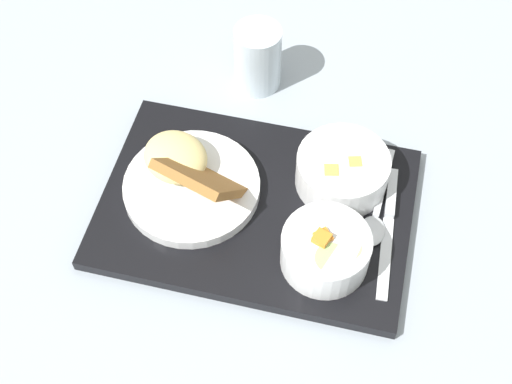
# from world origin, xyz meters

# --- Properties ---
(ground_plane) EXTENTS (4.00, 4.00, 0.00)m
(ground_plane) POSITION_xyz_m (0.00, 0.00, 0.00)
(ground_plane) COLOR #99A3AD
(serving_tray) EXTENTS (0.46, 0.34, 0.02)m
(serving_tray) POSITION_xyz_m (0.00, 0.00, 0.01)
(serving_tray) COLOR black
(serving_tray) RESTS_ON ground_plane
(bowl_salad) EXTENTS (0.12, 0.12, 0.07)m
(bowl_salad) POSITION_xyz_m (-0.10, 0.08, 0.05)
(bowl_salad) COLOR white
(bowl_salad) RESTS_ON serving_tray
(bowl_soup) EXTENTS (0.13, 0.13, 0.05)m
(bowl_soup) POSITION_xyz_m (-0.11, -0.05, 0.05)
(bowl_soup) COLOR white
(bowl_soup) RESTS_ON serving_tray
(plate_main) EXTENTS (0.19, 0.19, 0.09)m
(plate_main) POSITION_xyz_m (0.10, -0.02, 0.04)
(plate_main) COLOR white
(plate_main) RESTS_ON serving_tray
(knife) EXTENTS (0.02, 0.21, 0.01)m
(knife) POSITION_xyz_m (-0.19, -0.01, 0.02)
(knife) COLOR silver
(knife) RESTS_ON serving_tray
(spoon) EXTENTS (0.05, 0.17, 0.01)m
(spoon) POSITION_xyz_m (-0.17, -0.00, 0.02)
(spoon) COLOR silver
(spoon) RESTS_ON serving_tray
(glass_water) EXTENTS (0.07, 0.07, 0.11)m
(glass_water) POSITION_xyz_m (0.03, -0.25, 0.05)
(glass_water) COLOR silver
(glass_water) RESTS_ON ground_plane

